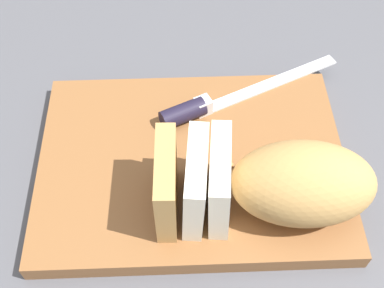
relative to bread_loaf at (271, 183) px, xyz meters
name	(u,v)px	position (x,y,z in m)	size (l,w,h in m)	color
ground_plane	(192,169)	(0.08, -0.07, -0.07)	(3.00, 3.00, 0.00)	#4C4C51
cutting_board	(192,164)	(0.08, -0.07, -0.06)	(0.38, 0.28, 0.02)	brown
bread_loaf	(271,183)	(0.00, 0.00, 0.00)	(0.24, 0.11, 0.09)	tan
bread_knife	(204,106)	(0.06, -0.14, -0.04)	(0.26, 0.13, 0.03)	silver
crumb_near_knife	(219,205)	(0.06, 0.00, -0.04)	(0.01, 0.01, 0.01)	#A8753D
crumb_near_loaf	(194,125)	(0.08, -0.12, -0.04)	(0.00, 0.00, 0.00)	#A8753D
crumb_stray_left	(231,165)	(0.04, -0.05, -0.04)	(0.01, 0.01, 0.01)	#A8753D
crumb_stray_right	(185,186)	(0.09, -0.03, -0.04)	(0.01, 0.01, 0.01)	#A8753D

